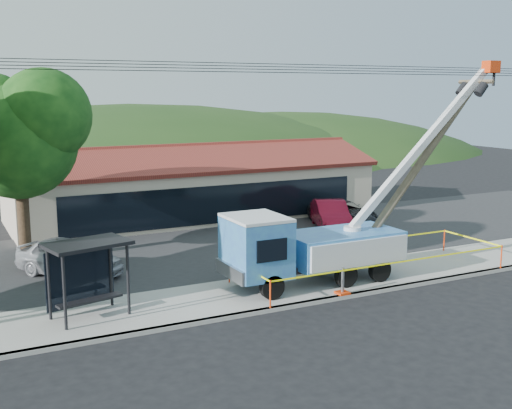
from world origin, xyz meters
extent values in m
plane|color=black|center=(0.00, 0.00, 0.00)|extent=(120.00, 120.00, 0.00)
cube|color=#AAA79F|center=(0.00, 2.10, 0.07)|extent=(60.00, 0.25, 0.15)
cube|color=#AAA79F|center=(0.00, 4.00, 0.07)|extent=(60.00, 4.00, 0.15)
cube|color=#28282B|center=(0.00, 12.00, 0.05)|extent=(60.00, 12.00, 0.10)
cube|color=#C2B19A|center=(4.00, 20.00, 1.70)|extent=(22.00, 8.00, 3.40)
cube|color=black|center=(4.00, 15.98, 1.43)|extent=(18.04, 0.08, 2.21)
cube|color=maroon|center=(4.00, 18.00, 3.90)|extent=(22.50, 4.53, 1.52)
cube|color=maroon|center=(4.00, 22.00, 3.90)|extent=(22.50, 4.53, 1.52)
cube|color=maroon|center=(4.00, 20.00, 4.55)|extent=(22.50, 0.30, 0.25)
cylinder|color=#332316|center=(-7.00, 13.00, 2.09)|extent=(0.56, 0.56, 4.18)
sphere|color=#0F3810|center=(-7.00, 13.00, 5.70)|extent=(5.25, 5.25, 5.25)
sphere|color=#0F3810|center=(-5.95, 12.30, 6.84)|extent=(4.20, 4.20, 4.20)
ellipsoid|color=#1F3E16|center=(10.00, 55.00, 0.00)|extent=(89.60, 64.00, 32.00)
ellipsoid|color=#1F3E16|center=(30.00, 55.00, 0.00)|extent=(72.80, 52.00, 26.00)
cylinder|color=black|center=(0.00, 3.10, 8.57)|extent=(60.00, 0.02, 0.02)
cylinder|color=black|center=(0.00, 3.60, 8.69)|extent=(60.00, 0.02, 0.02)
cylinder|color=black|center=(0.00, 4.10, 8.81)|extent=(60.00, 0.02, 0.02)
cylinder|color=black|center=(0.00, 4.50, 8.93)|extent=(60.00, 0.02, 0.02)
cylinder|color=black|center=(0.49, 2.91, 0.63)|extent=(0.95, 0.32, 0.95)
cylinder|color=black|center=(0.49, 5.12, 0.63)|extent=(0.95, 0.32, 0.95)
cylinder|color=black|center=(3.86, 2.91, 0.63)|extent=(0.95, 0.32, 0.95)
cylinder|color=black|center=(3.86, 5.12, 0.63)|extent=(0.95, 0.32, 0.95)
cylinder|color=black|center=(5.55, 2.91, 0.63)|extent=(0.95, 0.32, 0.95)
cylinder|color=black|center=(5.55, 5.12, 0.63)|extent=(0.95, 0.32, 0.95)
cube|color=black|center=(3.23, 4.01, 0.90)|extent=(6.95, 1.05, 0.26)
cube|color=#3462B8|center=(0.38, 4.01, 1.95)|extent=(2.11, 2.53, 2.21)
cube|color=silver|center=(0.38, 4.01, 3.11)|extent=(2.11, 2.53, 0.13)
cube|color=black|center=(-0.62, 4.01, 2.11)|extent=(0.08, 1.90, 0.95)
cube|color=gray|center=(-0.72, 4.01, 1.11)|extent=(0.16, 2.42, 0.53)
cube|color=#3462B8|center=(4.39, 4.01, 1.53)|extent=(4.85, 2.53, 1.26)
cylinder|color=silver|center=(4.91, 4.01, 2.00)|extent=(0.74, 0.74, 0.63)
cube|color=silver|center=(8.50, 4.01, 5.62)|extent=(7.38, 0.29, 6.92)
cube|color=gray|center=(8.82, 4.01, 5.88)|extent=(4.43, 0.19, 4.16)
cube|color=red|center=(12.09, 3.80, 8.97)|extent=(0.63, 0.53, 0.53)
cube|color=red|center=(3.23, 2.22, 0.20)|extent=(0.47, 0.47, 0.08)
cube|color=red|center=(5.97, 5.80, 0.20)|extent=(0.47, 0.47, 0.08)
cylinder|color=#4F4133|center=(8.30, 4.09, 4.56)|extent=(7.84, 0.36, 9.05)
cube|color=#4F4133|center=(11.51, 4.09, 8.29)|extent=(0.19, 2.01, 0.19)
cylinder|color=black|center=(11.28, 4.65, 7.96)|extent=(0.67, 0.40, 0.68)
cylinder|color=black|center=(11.28, 3.53, 7.96)|extent=(0.67, 0.40, 0.68)
cylinder|color=black|center=(-7.04, 3.25, 1.43)|extent=(0.13, 0.13, 2.55)
cylinder|color=black|center=(-4.77, 3.77, 1.43)|extent=(0.13, 0.13, 2.55)
cylinder|color=black|center=(-7.33, 4.49, 1.43)|extent=(0.13, 0.13, 2.55)
cylinder|color=black|center=(-5.06, 5.01, 1.43)|extent=(0.13, 0.13, 2.55)
cube|color=black|center=(-6.05, 4.13, 2.76)|extent=(3.07, 2.28, 0.13)
cube|color=black|center=(-6.21, 4.80, 1.43)|extent=(2.49, 0.63, 2.12)
cube|color=black|center=(-6.05, 4.13, 0.74)|extent=(2.37, 0.94, 0.08)
cylinder|color=red|center=(-0.04, 2.05, 0.67)|extent=(0.06, 0.06, 1.04)
cylinder|color=red|center=(11.58, 2.05, 0.67)|extent=(0.06, 0.06, 1.04)
cylinder|color=red|center=(11.58, 5.60, 0.67)|extent=(0.06, 0.06, 1.04)
cylinder|color=red|center=(-0.04, 5.60, 0.67)|extent=(0.06, 0.06, 1.04)
cube|color=#EEEF0C|center=(5.77, 2.05, 1.14)|extent=(11.62, 0.01, 0.06)
cube|color=#EEEF0C|center=(11.58, 3.83, 1.14)|extent=(0.01, 3.55, 0.06)
cube|color=#EEEF0C|center=(5.77, 5.60, 1.14)|extent=(11.62, 0.01, 0.06)
cube|color=#EEEF0C|center=(-0.04, 3.83, 1.14)|extent=(0.01, 3.55, 0.06)
imported|color=#A9AAB0|center=(-5.65, 9.81, 0.00)|extent=(4.46, 5.02, 1.64)
imported|color=maroon|center=(9.59, 12.63, 0.00)|extent=(3.48, 5.13, 1.60)
imported|color=black|center=(11.02, 13.42, 0.00)|extent=(2.62, 5.00, 1.34)
camera|label=1|loc=(-10.60, -17.49, 7.95)|focal=45.00mm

